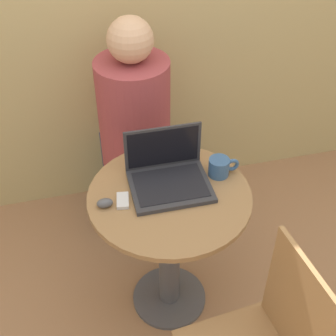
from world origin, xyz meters
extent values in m
plane|color=#9E704C|center=(0.00, 0.00, 0.00)|extent=(12.00, 12.00, 0.00)
cylinder|color=#4C4C51|center=(0.00, 0.00, 0.01)|extent=(0.37, 0.37, 0.02)
cylinder|color=#4C4C51|center=(0.00, 0.00, 0.37)|extent=(0.10, 0.10, 0.70)
cylinder|color=olive|center=(0.00, 0.00, 0.73)|extent=(0.69, 0.69, 0.02)
cube|color=#2D2D33|center=(0.01, 0.03, 0.75)|extent=(0.34, 0.27, 0.02)
cube|color=black|center=(0.01, 0.03, 0.76)|extent=(0.30, 0.22, 0.00)
cube|color=#2D2D33|center=(0.01, 0.17, 0.86)|extent=(0.34, 0.01, 0.20)
cube|color=black|center=(0.01, 0.16, 0.86)|extent=(0.31, 0.01, 0.18)
cube|color=silver|center=(-0.20, 0.00, 0.75)|extent=(0.06, 0.10, 0.02)
ellipsoid|color=#4C4C51|center=(-0.27, -0.01, 0.76)|extent=(0.07, 0.04, 0.04)
cylinder|color=#335684|center=(0.24, 0.07, 0.78)|extent=(0.09, 0.09, 0.08)
torus|color=#335684|center=(0.30, 0.07, 0.78)|extent=(0.06, 0.02, 0.06)
cube|color=#9E7042|center=(0.30, -0.60, 0.68)|extent=(0.05, 0.37, 0.46)
cube|color=#3D4766|center=(-0.03, 0.73, 0.23)|extent=(0.36, 0.52, 0.45)
cylinder|color=#993D42|center=(-0.03, 0.60, 0.76)|extent=(0.37, 0.37, 0.61)
sphere|color=tan|center=(-0.03, 0.60, 1.17)|extent=(0.22, 0.22, 0.22)
camera|label=1|loc=(-0.36, -1.38, 2.08)|focal=50.00mm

